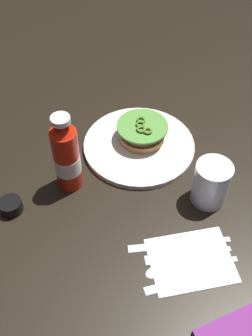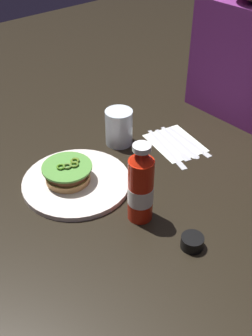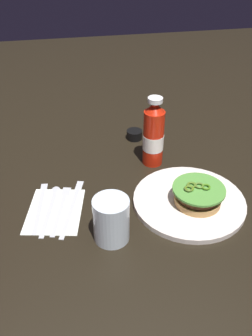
{
  "view_description": "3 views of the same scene",
  "coord_description": "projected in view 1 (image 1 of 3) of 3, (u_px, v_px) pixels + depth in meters",
  "views": [
    {
      "loc": [
        0.2,
        0.54,
        0.75
      ],
      "look_at": [
        -0.04,
        -0.02,
        0.06
      ],
      "focal_mm": 42.49,
      "sensor_mm": 36.0,
      "label": 1
    },
    {
      "loc": [
        0.6,
        -0.57,
        0.7
      ],
      "look_at": [
        -0.04,
        -0.02,
        0.06
      ],
      "focal_mm": 43.42,
      "sensor_mm": 36.0,
      "label": 2
    },
    {
      "loc": [
        -0.79,
        0.18,
        0.61
      ],
      "look_at": [
        -0.05,
        0.03,
        0.08
      ],
      "focal_mm": 38.02,
      "sensor_mm": 36.0,
      "label": 3
    }
  ],
  "objects": [
    {
      "name": "steak_knife",
      "position": [
        173.0,
        244.0,
        0.85
      ],
      "size": [
        0.22,
        0.08,
        0.0
      ],
      "color": "silver",
      "rests_on": "napkin"
    },
    {
      "name": "fork_utensil",
      "position": [
        180.0,
        255.0,
        0.83
      ],
      "size": [
        0.18,
        0.06,
        0.0
      ],
      "color": "silver",
      "rests_on": "napkin"
    },
    {
      "name": "napkin",
      "position": [
        191.0,
        260.0,
        0.83
      ],
      "size": [
        0.2,
        0.17,
        0.0
      ],
      "primitive_type": "cube",
      "rotation": [
        0.0,
        0.0,
        -0.21
      ],
      "color": "white",
      "rests_on": "ground_plane"
    },
    {
      "name": "ground_plane",
      "position": [
        112.0,
        195.0,
        0.95
      ],
      "size": [
        3.0,
        3.0,
        0.0
      ],
      "primitive_type": "plane",
      "color": "black"
    },
    {
      "name": "condiment_cup",
      "position": [
        11.0,
        206.0,
        0.91
      ],
      "size": [
        0.05,
        0.05,
        0.03
      ],
      "primitive_type": "cylinder",
      "color": "black",
      "rests_on": "ground_plane"
    },
    {
      "name": "burger_sandwich",
      "position": [
        142.0,
        132.0,
        1.04
      ],
      "size": [
        0.13,
        0.13,
        0.05
      ],
      "color": "tan",
      "rests_on": "dinner_plate"
    },
    {
      "name": "water_glass",
      "position": [
        211.0,
        183.0,
        0.9
      ],
      "size": [
        0.08,
        0.08,
        0.11
      ],
      "primitive_type": "cylinder",
      "color": "silver",
      "rests_on": "ground_plane"
    },
    {
      "name": "butter_knife",
      "position": [
        185.0,
        280.0,
        0.8
      ],
      "size": [
        0.2,
        0.04,
        0.0
      ],
      "color": "silver",
      "rests_on": "napkin"
    },
    {
      "name": "ketchup_bottle",
      "position": [
        66.0,
        157.0,
        0.9
      ],
      "size": [
        0.06,
        0.06,
        0.21
      ],
      "color": "red",
      "rests_on": "ground_plane"
    },
    {
      "name": "spoon_utensil",
      "position": [
        179.0,
        267.0,
        0.82
      ],
      "size": [
        0.19,
        0.06,
        0.0
      ],
      "color": "silver",
      "rests_on": "napkin"
    },
    {
      "name": "dinner_plate",
      "position": [
        139.0,
        145.0,
        1.05
      ],
      "size": [
        0.29,
        0.29,
        0.01
      ],
      "primitive_type": "cylinder",
      "color": "silver",
      "rests_on": "ground_plane"
    }
  ]
}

